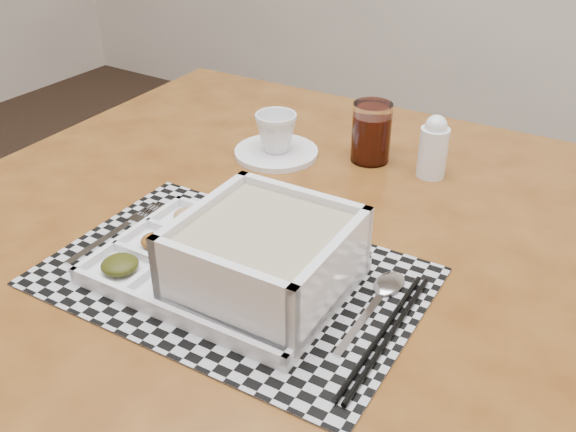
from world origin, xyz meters
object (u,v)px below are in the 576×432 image
object	(u,v)px
juice_glass	(371,135)
creamer_bottle	(433,147)
serving_tray	(254,261)
cup	(276,132)
dining_table	(276,278)

from	to	relation	value
juice_glass	creamer_bottle	size ratio (longest dim) A/B	0.97
serving_tray	creamer_bottle	distance (m)	0.42
cup	creamer_bottle	distance (m)	0.27
serving_tray	creamer_bottle	xyz separation A→B (m)	(0.07, 0.41, 0.01)
serving_tray	cup	xyz separation A→B (m)	(-0.19, 0.34, 0.00)
creamer_bottle	serving_tray	bearing A→B (deg)	-99.48
dining_table	juice_glass	size ratio (longest dim) A/B	10.82
cup	dining_table	bearing A→B (deg)	-44.52
dining_table	creamer_bottle	bearing A→B (deg)	66.94
serving_tray	juice_glass	distance (m)	0.42
cup	juice_glass	bearing A→B (deg)	38.32
dining_table	juice_glass	bearing A→B (deg)	88.01
juice_glass	creamer_bottle	bearing A→B (deg)	0.92
dining_table	cup	bearing A→B (deg)	123.18
serving_tray	creamer_bottle	size ratio (longest dim) A/B	3.04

